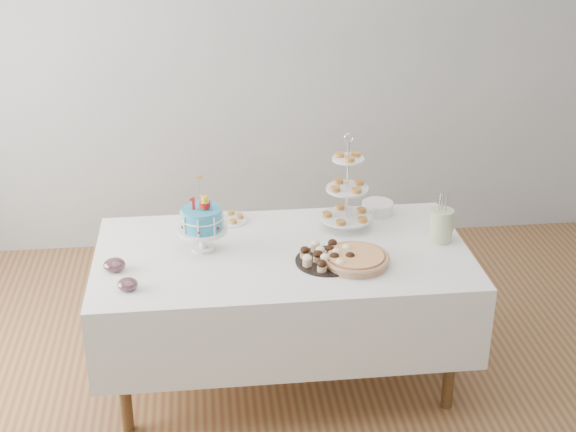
{
  "coord_description": "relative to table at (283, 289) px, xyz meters",
  "views": [
    {
      "loc": [
        -0.38,
        -3.34,
        2.67
      ],
      "look_at": [
        0.03,
        0.3,
        0.97
      ],
      "focal_mm": 50.0,
      "sensor_mm": 36.0,
      "label": 1
    }
  ],
  "objects": [
    {
      "name": "floor",
      "position": [
        0.0,
        -0.3,
        -0.54
      ],
      "size": [
        5.0,
        5.0,
        0.0
      ],
      "primitive_type": "plane",
      "color": "brown",
      "rests_on": "ground"
    },
    {
      "name": "table",
      "position": [
        0.0,
        0.0,
        0.0
      ],
      "size": [
        1.92,
        1.02,
        0.77
      ],
      "color": "silver",
      "rests_on": "floor"
    },
    {
      "name": "cupcake_tray",
      "position": [
        0.21,
        -0.14,
        0.26
      ],
      "size": [
        0.32,
        0.32,
        0.07
      ],
      "color": "black",
      "rests_on": "table"
    },
    {
      "name": "tiered_stand",
      "position": [
        0.37,
        0.24,
        0.45
      ],
      "size": [
        0.28,
        0.28,
        0.54
      ],
      "color": "silver",
      "rests_on": "table"
    },
    {
      "name": "pie",
      "position": [
        0.35,
        -0.18,
        0.26
      ],
      "size": [
        0.34,
        0.34,
        0.05
      ],
      "color": "tan",
      "rests_on": "table"
    },
    {
      "name": "plate_stack",
      "position": [
        0.58,
        0.4,
        0.26
      ],
      "size": [
        0.18,
        0.18,
        0.07
      ],
      "color": "white",
      "rests_on": "table"
    },
    {
      "name": "birthday_cake",
      "position": [
        -0.4,
        0.06,
        0.33
      ],
      "size": [
        0.26,
        0.26,
        0.4
      ],
      "rotation": [
        0.0,
        0.0,
        -0.19
      ],
      "color": "white",
      "rests_on": "table"
    },
    {
      "name": "pastry_plate",
      "position": [
        -0.26,
        0.4,
        0.24
      ],
      "size": [
        0.21,
        0.21,
        0.03
      ],
      "color": "white",
      "rests_on": "table"
    },
    {
      "name": "walls",
      "position": [
        0.0,
        -0.3,
        0.81
      ],
      "size": [
        5.04,
        4.04,
        2.7
      ],
      "color": "#95989A",
      "rests_on": "floor"
    },
    {
      "name": "utensil_pitcher",
      "position": [
        0.84,
        0.03,
        0.32
      ],
      "size": [
        0.13,
        0.12,
        0.27
      ],
      "rotation": [
        0.0,
        0.0,
        -0.03
      ],
      "color": "beige",
      "rests_on": "table"
    },
    {
      "name": "jam_bowl_a",
      "position": [
        -0.76,
        -0.31,
        0.25
      ],
      "size": [
        0.1,
        0.1,
        0.06
      ],
      "color": "silver",
      "rests_on": "table"
    },
    {
      "name": "jam_bowl_b",
      "position": [
        -0.84,
        -0.11,
        0.26
      ],
      "size": [
        0.11,
        0.11,
        0.06
      ],
      "color": "silver",
      "rests_on": "table"
    }
  ]
}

